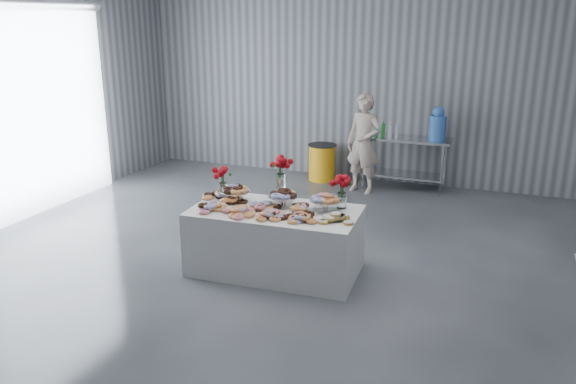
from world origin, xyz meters
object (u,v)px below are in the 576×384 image
(trash_barrel, at_px, (322,162))
(prep_table, at_px, (405,154))
(display_table, at_px, (275,241))
(water_jug, at_px, (437,125))
(person, at_px, (364,143))

(trash_barrel, bearing_deg, prep_table, 0.00)
(display_table, bearing_deg, trash_barrel, 100.17)
(water_jug, bearing_deg, prep_table, 180.00)
(display_table, distance_m, water_jug, 4.16)
(prep_table, height_order, person, person)
(display_table, height_order, person, person)
(water_jug, distance_m, person, 1.25)
(trash_barrel, bearing_deg, person, -26.84)
(prep_table, distance_m, water_jug, 0.73)
(prep_table, xyz_separation_m, person, (-0.62, -0.44, 0.22))
(prep_table, distance_m, person, 0.79)
(water_jug, bearing_deg, display_table, -108.39)
(water_jug, xyz_separation_m, trash_barrel, (-1.99, -0.00, -0.82))
(display_table, relative_size, trash_barrel, 2.88)
(water_jug, relative_size, person, 0.33)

